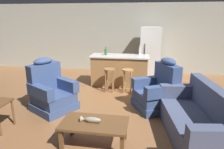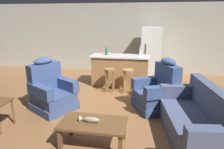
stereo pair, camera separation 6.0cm
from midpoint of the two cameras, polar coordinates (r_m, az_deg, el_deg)
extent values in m
plane|color=brown|center=(5.17, 0.60, -7.72)|extent=(12.00, 12.00, 0.00)
cube|color=#B2B2A3|center=(7.87, 4.43, 10.29)|extent=(12.00, 0.05, 2.60)
cube|color=brown|center=(3.40, -4.93, -13.67)|extent=(1.10, 0.60, 0.04)
cube|color=brown|center=(3.47, -14.16, -17.58)|extent=(0.06, 0.06, 0.38)
cube|color=brown|center=(3.24, 2.95, -19.77)|extent=(0.06, 0.06, 0.38)
cube|color=brown|center=(3.84, -11.21, -13.81)|extent=(0.06, 0.06, 0.38)
cube|color=brown|center=(3.63, 3.93, -15.38)|extent=(0.06, 0.06, 0.38)
cube|color=#4C3823|center=(3.39, -5.38, -13.29)|extent=(0.22, 0.07, 0.01)
ellipsoid|color=#9E937F|center=(3.37, -5.40, -12.71)|extent=(0.28, 0.09, 0.09)
cone|color=#9E937F|center=(3.42, -8.22, -12.40)|extent=(0.06, 0.10, 0.10)
cube|color=#4C5675|center=(3.98, 22.13, -15.13)|extent=(1.09, 2.00, 0.20)
cube|color=#4C5675|center=(3.88, 22.46, -12.46)|extent=(1.09, 2.00, 0.22)
cube|color=#4C5675|center=(3.85, 27.55, -7.24)|extent=(0.46, 1.91, 0.52)
cube|color=#4C5675|center=(3.09, 28.40, -15.63)|extent=(0.86, 0.31, 0.28)
cube|color=#4C5675|center=(4.51, 19.21, -4.60)|extent=(0.86, 0.31, 0.28)
cube|color=#384C7A|center=(4.90, -15.76, -8.59)|extent=(1.15, 1.15, 0.18)
cube|color=#384C7A|center=(4.82, -15.95, -6.32)|extent=(1.07, 1.05, 0.24)
cube|color=#384C7A|center=(4.92, -18.31, -0.63)|extent=(0.59, 0.77, 0.64)
ellipsoid|color=#384C7A|center=(4.83, -18.70, 3.70)|extent=(0.46, 0.53, 0.16)
cube|color=#384C7A|center=(4.89, -12.86, -2.62)|extent=(0.78, 0.56, 0.26)
cube|color=#384C7A|center=(4.56, -19.48, -4.57)|extent=(0.78, 0.56, 0.26)
cube|color=#384C7A|center=(4.86, 12.24, -8.54)|extent=(1.13, 1.13, 0.18)
cube|color=#384C7A|center=(4.78, 12.39, -6.25)|extent=(1.06, 1.04, 0.24)
cube|color=#384C7A|center=(4.79, 15.83, -0.87)|extent=(0.56, 0.78, 0.64)
ellipsoid|color=#384C7A|center=(4.69, 16.18, 3.58)|extent=(0.45, 0.53, 0.16)
cube|color=#384C7A|center=(4.42, 14.45, -4.78)|extent=(0.79, 0.53, 0.26)
cube|color=#384C7A|center=(4.96, 10.49, -2.25)|extent=(0.79, 0.53, 0.26)
cylinder|color=brown|center=(4.49, -26.07, -9.60)|extent=(0.04, 0.04, 0.52)
cube|color=#9E7042|center=(6.28, 2.64, 1.01)|extent=(1.71, 0.63, 0.91)
cube|color=silver|center=(6.17, 2.69, 5.27)|extent=(1.80, 0.70, 0.04)
cylinder|color=olive|center=(5.66, -0.30, 1.48)|extent=(0.32, 0.32, 0.04)
torus|color=olive|center=(5.78, -0.30, -2.74)|extent=(0.23, 0.23, 0.02)
cylinder|color=olive|center=(5.68, -1.47, -2.05)|extent=(0.04, 0.04, 0.64)
cylinder|color=olive|center=(5.64, 0.52, -2.16)|extent=(0.04, 0.04, 0.64)
cylinder|color=olive|center=(5.86, -1.09, -1.45)|extent=(0.04, 0.04, 0.64)
cylinder|color=olive|center=(5.83, 0.84, -1.55)|extent=(0.04, 0.04, 0.64)
cylinder|color=#A87A47|center=(5.59, 4.95, 1.24)|extent=(0.32, 0.32, 0.04)
torus|color=#A87A47|center=(5.72, 4.85, -3.02)|extent=(0.23, 0.23, 0.02)
cylinder|color=#A87A47|center=(5.60, 3.76, -2.33)|extent=(0.04, 0.04, 0.64)
cylinder|color=#A87A47|center=(5.58, 5.80, -2.44)|extent=(0.04, 0.04, 0.64)
cylinder|color=#A87A47|center=(5.79, 3.98, -1.71)|extent=(0.04, 0.04, 0.64)
cylinder|color=#A87A47|center=(5.77, 5.95, -1.81)|extent=(0.04, 0.04, 0.64)
cube|color=white|center=(7.32, 11.32, 6.28)|extent=(0.70, 0.66, 1.76)
cylinder|color=#333338|center=(6.96, 9.81, 6.59)|extent=(0.02, 0.02, 0.50)
cylinder|color=silver|center=(6.35, 8.33, 6.57)|extent=(0.06, 0.06, 0.21)
cylinder|color=silver|center=(6.32, 8.39, 7.91)|extent=(0.02, 0.02, 0.09)
cylinder|color=#2D6B38|center=(6.24, -1.32, 6.43)|extent=(0.08, 0.08, 0.18)
cylinder|color=#2D6B38|center=(6.22, -1.32, 7.62)|extent=(0.03, 0.03, 0.08)
camera|label=1|loc=(0.03, -89.64, 0.10)|focal=32.00mm
camera|label=2|loc=(0.03, 90.36, -0.10)|focal=32.00mm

